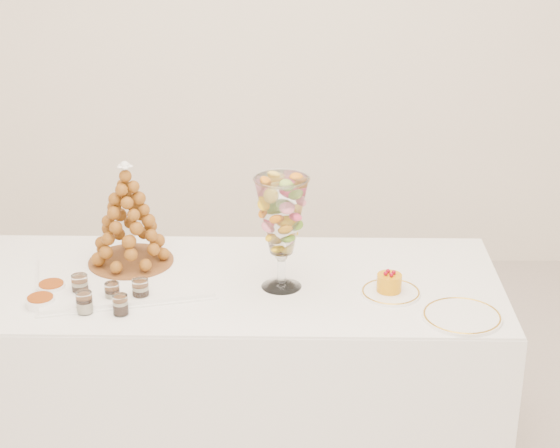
{
  "coord_description": "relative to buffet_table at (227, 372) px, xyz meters",
  "views": [
    {
      "loc": [
        0.07,
        -2.53,
        2.12
      ],
      "look_at": [
        0.05,
        0.22,
        0.96
      ],
      "focal_mm": 60.0,
      "sensor_mm": 36.0,
      "label": 1
    }
  ],
  "objects": [
    {
      "name": "macaron_vase",
      "position": [
        0.19,
        -0.04,
        0.61
      ],
      "size": [
        0.18,
        0.18,
        0.38
      ],
      "color": "white",
      "rests_on": "buffet_table"
    },
    {
      "name": "verrine_a",
      "position": [
        -0.47,
        -0.11,
        0.39
      ],
      "size": [
        0.06,
        0.06,
        0.07
      ],
      "primitive_type": "cylinder",
      "rotation": [
        0.0,
        0.0,
        0.05
      ],
      "color": "white",
      "rests_on": "buffet_table"
    },
    {
      "name": "verrine_e",
      "position": [
        -0.31,
        -0.24,
        0.39
      ],
      "size": [
        0.05,
        0.05,
        0.07
      ],
      "primitive_type": "cylinder",
      "rotation": [
        0.0,
        0.0,
        0.01
      ],
      "color": "white",
      "rests_on": "buffet_table"
    },
    {
      "name": "ramekin_front",
      "position": [
        -0.58,
        -0.18,
        0.37
      ],
      "size": [
        0.09,
        0.09,
        0.03
      ],
      "primitive_type": "cylinder",
      "color": "white",
      "rests_on": "buffet_table"
    },
    {
      "name": "ramekin_back",
      "position": [
        -0.57,
        -0.09,
        0.37
      ],
      "size": [
        0.09,
        0.09,
        0.03
      ],
      "primitive_type": "cylinder",
      "color": "white",
      "rests_on": "buffet_table"
    },
    {
      "name": "verrine_c",
      "position": [
        -0.26,
        -0.14,
        0.39
      ],
      "size": [
        0.06,
        0.06,
        0.07
      ],
      "primitive_type": "cylinder",
      "rotation": [
        0.0,
        0.0,
        -0.19
      ],
      "color": "white",
      "rests_on": "buffet_table"
    },
    {
      "name": "spare_plate",
      "position": [
        0.76,
        -0.26,
        0.36
      ],
      "size": [
        0.25,
        0.25,
        0.01
      ],
      "primitive_type": "cylinder",
      "color": "white",
      "rests_on": "buffet_table"
    },
    {
      "name": "verrine_b",
      "position": [
        -0.35,
        -0.15,
        0.39
      ],
      "size": [
        0.06,
        0.06,
        0.07
      ],
      "primitive_type": "cylinder",
      "rotation": [
        0.0,
        0.0,
        0.14
      ],
      "color": "white",
      "rests_on": "buffet_table"
    },
    {
      "name": "mousse_cake",
      "position": [
        0.55,
        -0.08,
        0.4
      ],
      "size": [
        0.08,
        0.08,
        0.07
      ],
      "color": "orange",
      "rests_on": "cake_plate"
    },
    {
      "name": "lace_tray",
      "position": [
        -0.34,
        0.01,
        0.37
      ],
      "size": [
        0.64,
        0.54,
        0.02
      ],
      "primitive_type": "cube",
      "rotation": [
        0.0,
        0.0,
        0.24
      ],
      "color": "white",
      "rests_on": "buffet_table"
    },
    {
      "name": "verrine_d",
      "position": [
        -0.43,
        -0.23,
        0.39
      ],
      "size": [
        0.06,
        0.06,
        0.07
      ],
      "primitive_type": "cylinder",
      "rotation": [
        0.0,
        0.0,
        -0.26
      ],
      "color": "white",
      "rests_on": "buffet_table"
    },
    {
      "name": "croquembouche",
      "position": [
        -0.33,
        0.11,
        0.55
      ],
      "size": [
        0.3,
        0.3,
        0.37
      ],
      "rotation": [
        0.0,
        0.0,
        -0.23
      ],
      "color": "brown",
      "rests_on": "lace_tray"
    },
    {
      "name": "cake_plate",
      "position": [
        0.55,
        -0.09,
        0.36
      ],
      "size": [
        0.19,
        0.19,
        0.01
      ],
      "primitive_type": "cylinder",
      "color": "white",
      "rests_on": "buffet_table"
    },
    {
      "name": "buffet_table",
      "position": [
        0.0,
        0.0,
        0.0
      ],
      "size": [
        1.88,
        0.77,
        0.71
      ],
      "rotation": [
        0.0,
        0.0,
        -0.01
      ],
      "color": "white",
      "rests_on": "ground"
    }
  ]
}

